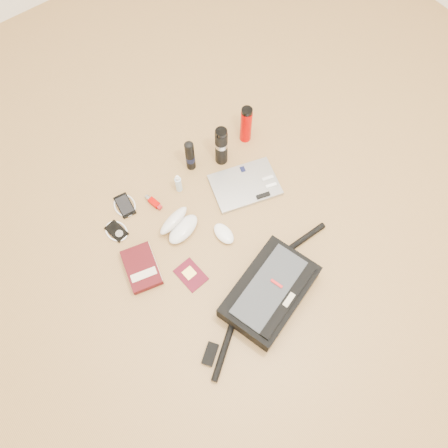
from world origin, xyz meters
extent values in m
plane|color=#A37944|center=(0.00, 0.00, 0.00)|extent=(4.00, 4.00, 0.00)
cube|color=black|center=(-0.04, -0.28, 0.05)|extent=(0.47, 0.36, 0.10)
cube|color=#32363B|center=(-0.04, -0.29, 0.11)|extent=(0.41, 0.28, 0.01)
cube|color=black|center=(-0.02, -0.36, 0.11)|extent=(0.37, 0.14, 0.01)
cube|color=#C4B799|center=(-0.02, -0.36, 0.11)|extent=(0.07, 0.04, 0.01)
cube|color=red|center=(-0.01, -0.28, 0.11)|extent=(0.03, 0.06, 0.02)
cylinder|color=black|center=(-0.34, -0.35, 0.01)|extent=(0.23, 0.17, 0.03)
cylinder|color=black|center=(0.25, -0.18, 0.01)|extent=(0.26, 0.04, 0.03)
cube|color=black|center=(-0.39, -0.32, 0.01)|extent=(0.10, 0.09, 0.02)
cube|color=#A5A5A7|center=(0.22, 0.22, 0.01)|extent=(0.37, 0.31, 0.02)
cube|color=black|center=(0.27, 0.29, 0.02)|extent=(0.03, 0.04, 0.00)
cube|color=silver|center=(0.33, 0.17, 0.03)|extent=(0.06, 0.03, 0.01)
cube|color=white|center=(0.32, 0.13, 0.03)|extent=(0.06, 0.03, 0.01)
cube|color=black|center=(0.25, 0.11, 0.03)|extent=(0.07, 0.04, 0.01)
cube|color=#420A0F|center=(-0.41, 0.16, 0.02)|extent=(0.18, 0.24, 0.04)
cube|color=beige|center=(-0.35, 0.15, 0.02)|extent=(0.06, 0.19, 0.03)
cube|color=beige|center=(-0.42, 0.12, 0.04)|extent=(0.12, 0.06, 0.00)
cube|color=#4D0816|center=(-0.25, 0.01, 0.00)|extent=(0.11, 0.14, 0.01)
cube|color=gold|center=(-0.26, 0.02, 0.01)|extent=(0.05, 0.05, 0.00)
ellipsoid|color=white|center=(-0.02, 0.07, 0.02)|extent=(0.07, 0.12, 0.04)
ellipsoid|color=silver|center=(-0.16, 0.20, 0.03)|extent=(0.19, 0.13, 0.05)
ellipsoid|color=white|center=(-0.17, 0.25, 0.05)|extent=(0.19, 0.13, 0.10)
ellipsoid|color=black|center=(-0.19, 0.19, 0.03)|extent=(0.05, 0.04, 0.02)
ellipsoid|color=black|center=(-0.12, 0.21, 0.03)|extent=(0.05, 0.04, 0.02)
cylinder|color=black|center=(-0.16, 0.20, 0.03)|extent=(0.03, 0.01, 0.01)
cube|color=black|center=(-0.40, 0.39, 0.01)|extent=(0.08, 0.11, 0.01)
cylinder|color=#B0B0B3|center=(-0.40, 0.37, 0.01)|extent=(0.04, 0.04, 0.00)
torus|color=white|center=(-0.40, 0.39, 0.01)|extent=(0.11, 0.11, 0.01)
cube|color=black|center=(-0.30, 0.48, 0.01)|extent=(0.08, 0.14, 0.01)
cube|color=black|center=(-0.30, 0.48, 0.01)|extent=(0.07, 0.11, 0.00)
torus|color=silver|center=(-0.30, 0.48, 0.01)|extent=(0.11, 0.11, 0.01)
cube|color=#AB0400|center=(-0.18, 0.40, 0.01)|extent=(0.04, 0.06, 0.03)
cube|color=#AA181C|center=(-0.18, 0.37, 0.01)|extent=(0.02, 0.02, 0.02)
cylinder|color=#ADADB0|center=(-0.19, 0.44, 0.01)|extent=(0.03, 0.04, 0.02)
cylinder|color=#BBDFFB|center=(-0.04, 0.40, 0.05)|extent=(0.04, 0.04, 0.09)
cylinder|color=white|center=(-0.04, 0.40, 0.10)|extent=(0.02, 0.02, 0.02)
cylinder|color=white|center=(-0.04, 0.40, 0.11)|extent=(0.01, 0.01, 0.01)
cylinder|color=black|center=(0.08, 0.47, 0.09)|extent=(0.05, 0.05, 0.18)
cylinder|color=black|center=(0.08, 0.47, 0.07)|extent=(0.05, 0.05, 0.04)
ellipsoid|color=black|center=(0.08, 0.47, 0.18)|extent=(0.04, 0.04, 0.02)
cylinder|color=black|center=(0.23, 0.41, 0.11)|extent=(0.06, 0.06, 0.22)
cylinder|color=#A4A4A7|center=(0.23, 0.41, 0.13)|extent=(0.07, 0.07, 0.03)
cylinder|color=black|center=(0.23, 0.41, 0.23)|extent=(0.06, 0.06, 0.02)
cylinder|color=#C70100|center=(0.41, 0.44, 0.10)|extent=(0.08, 0.08, 0.20)
cylinder|color=black|center=(0.41, 0.44, 0.21)|extent=(0.07, 0.07, 0.02)
camera|label=1|loc=(-0.52, -0.58, 1.86)|focal=35.00mm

